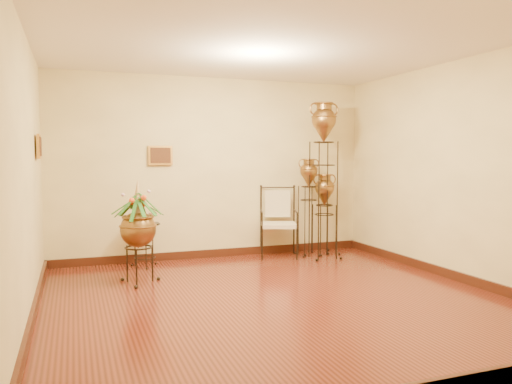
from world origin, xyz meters
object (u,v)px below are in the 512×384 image
object	(u,v)px
planter_urn	(138,225)
armchair	(279,222)
side_table	(145,244)
amphora_tall	(323,178)
amphora_mid	(309,206)

from	to	relation	value
planter_urn	armchair	world-z (taller)	planter_urn
side_table	planter_urn	bearing A→B (deg)	-101.83
amphora_tall	planter_urn	world-z (taller)	amphora_tall
amphora_mid	armchair	bearing A→B (deg)	173.51
planter_urn	amphora_tall	bearing A→B (deg)	12.02
planter_urn	side_table	xyz separation A→B (m)	(0.20, 0.94, -0.41)
amphora_tall	amphora_mid	world-z (taller)	amphora_tall
amphora_tall	planter_urn	xyz separation A→B (m)	(-2.90, -0.62, -0.51)
amphora_tall	armchair	distance (m)	0.98
amphora_mid	planter_urn	bearing A→B (deg)	-162.34
amphora_mid	planter_urn	size ratio (longest dim) A/B	1.19
armchair	amphora_mid	bearing A→B (deg)	12.28
side_table	amphora_tall	bearing A→B (deg)	-6.85
amphora_mid	side_table	xyz separation A→B (m)	(-2.58, 0.06, -0.46)
amphora_mid	armchair	size ratio (longest dim) A/B	1.42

